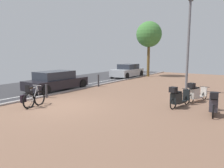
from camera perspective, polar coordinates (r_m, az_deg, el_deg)
name	(u,v)px	position (r m, az deg, el deg)	size (l,w,h in m)	color
ground	(83,111)	(9.24, -7.90, -7.31)	(21.00, 40.00, 0.13)	#2F2E31
bicycle_foreground	(33,98)	(10.41, -20.49, -3.62)	(0.57, 1.41, 1.10)	black
scooter_near	(196,93)	(11.54, 21.55, -2.24)	(0.82, 1.69, 1.02)	black
scooter_far	(178,98)	(10.08, 17.31, -3.49)	(0.71, 1.74, 1.02)	black
scooter_extra	(213,104)	(9.33, 25.57, -4.81)	(0.60, 1.79, 1.04)	black
parked_car_near	(56,81)	(14.55, -14.72, 0.78)	(1.89, 4.25, 1.28)	black
parked_car_far	(127,71)	(21.89, 4.18, 3.52)	(1.84, 4.09, 1.34)	#A5A9AF
lamp_post	(188,42)	(13.35, 19.81, 10.65)	(0.20, 0.52, 5.58)	slate
street_tree	(149,35)	(22.81, 9.89, 12.91)	(2.62, 2.62, 5.68)	brown
bollard_near	(46,91)	(12.26, -17.20, -1.80)	(0.12, 0.12, 0.76)	#38383D
bollard_far	(98,81)	(15.62, -3.66, 0.93)	(0.12, 0.12, 0.90)	#38383D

